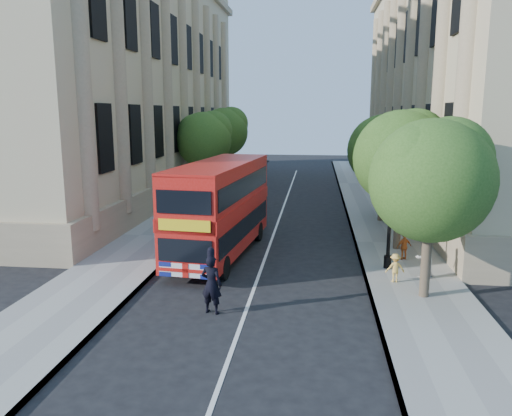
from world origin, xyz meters
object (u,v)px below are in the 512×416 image
(lamp_post, at_px, (390,209))
(woman_pedestrian, at_px, (424,257))
(double_decker_bus, at_px, (221,206))
(police_constable, at_px, (211,284))
(box_van, at_px, (229,205))

(lamp_post, relative_size, woman_pedestrian, 3.45)
(double_decker_bus, height_order, police_constable, double_decker_bus)
(police_constable, bearing_deg, lamp_post, -126.79)
(lamp_post, relative_size, police_constable, 2.76)
(police_constable, bearing_deg, box_van, -69.46)
(woman_pedestrian, bearing_deg, box_van, -62.61)
(lamp_post, relative_size, double_decker_bus, 0.58)
(lamp_post, xyz_separation_m, double_decker_bus, (-6.96, 1.32, -0.29))
(double_decker_bus, bearing_deg, police_constable, -75.82)
(police_constable, bearing_deg, woman_pedestrian, -137.09)
(double_decker_bus, relative_size, woman_pedestrian, 5.94)
(lamp_post, distance_m, double_decker_bus, 7.09)
(double_decker_bus, distance_m, police_constable, 6.51)
(double_decker_bus, xyz_separation_m, box_van, (-0.32, 3.83, -0.68))
(double_decker_bus, height_order, box_van, double_decker_bus)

